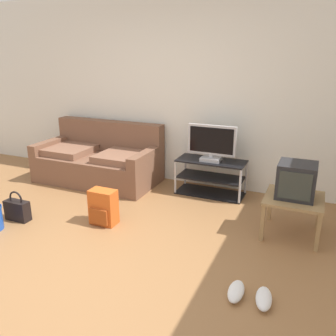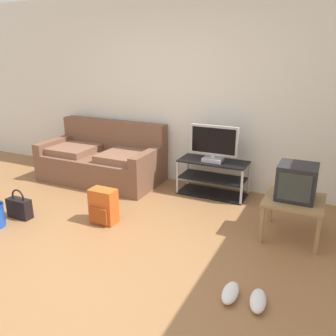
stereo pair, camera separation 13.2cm
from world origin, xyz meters
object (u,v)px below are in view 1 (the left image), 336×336
tv_stand (211,177)px  crt_tv (296,180)px  side_table (294,202)px  sneakers_pair (250,295)px  couch (100,160)px  flat_tv (212,143)px  handbag (17,210)px  backpack (103,207)px

tv_stand → crt_tv: crt_tv is taller
side_table → sneakers_pair: side_table is taller
couch → sneakers_pair: bearing=-35.1°
flat_tv → handbag: (-1.85, -1.68, -0.60)m
side_table → handbag: side_table is taller
flat_tv → handbag: 2.57m
crt_tv → sneakers_pair: (-0.19, -1.28, -0.58)m
side_table → crt_tv: bearing=90.0°
tv_stand → backpack: size_ratio=2.27×
couch → side_table: couch is taller
flat_tv → side_table: bearing=-32.9°
tv_stand → couch: bearing=-175.5°
flat_tv → backpack: (-0.87, -1.34, -0.53)m
side_table → couch: bearing=167.7°
backpack → handbag: bearing=170.3°
flat_tv → backpack: size_ratio=1.60×
side_table → crt_tv: (0.00, 0.02, 0.24)m
crt_tv → sneakers_pair: bearing=-98.6°
handbag → backpack: bearing=18.6°
side_table → backpack: side_table is taller
side_table → handbag: (-3.00, -0.93, -0.25)m
tv_stand → crt_tv: bearing=-33.1°
tv_stand → side_table: 1.39m
flat_tv → side_table: flat_tv is taller
tv_stand → side_table: bearing=-33.7°
backpack → handbag: 1.04m
handbag → sneakers_pair: (2.81, -0.33, -0.09)m
sneakers_pair → backpack: bearing=159.9°
couch → sneakers_pair: size_ratio=4.86×
crt_tv → sneakers_pair: size_ratio=1.03×
side_table → handbag: size_ratio=1.65×
backpack → sneakers_pair: bearing=-48.3°
flat_tv → handbag: size_ratio=1.81×
couch → side_table: size_ratio=3.04×
backpack → flat_tv: bearing=29.0°
couch → handbag: bearing=-94.3°
flat_tv → backpack: 1.68m
couch → handbag: (-0.12, -1.56, -0.18)m
tv_stand → side_table: size_ratio=1.56×
couch → flat_tv: 1.79m
couch → side_table: (2.89, -0.63, 0.07)m
tv_stand → handbag: bearing=-137.5°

